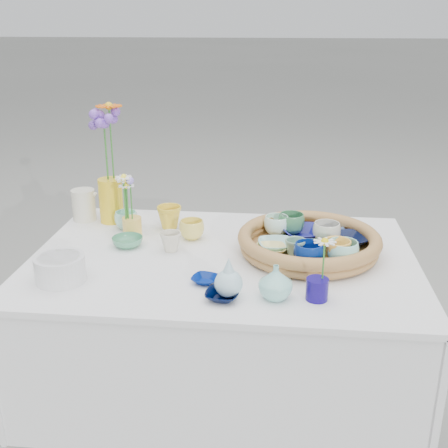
# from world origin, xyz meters

# --- Properties ---
(ground) EXTENTS (80.00, 80.00, 0.00)m
(ground) POSITION_xyz_m (0.00, 0.00, 0.00)
(ground) COLOR gray
(display_table) EXTENTS (1.26, 0.86, 0.77)m
(display_table) POSITION_xyz_m (0.00, 0.00, 0.00)
(display_table) COLOR silver
(display_table) RESTS_ON ground
(wicker_tray) EXTENTS (0.47, 0.47, 0.08)m
(wicker_tray) POSITION_xyz_m (0.28, 0.05, 0.80)
(wicker_tray) COLOR #9D6538
(wicker_tray) RESTS_ON display_table
(tray_ceramic_0) EXTENTS (0.18, 0.18, 0.03)m
(tray_ceramic_0) POSITION_xyz_m (0.27, 0.14, 0.80)
(tray_ceramic_0) COLOR navy
(tray_ceramic_0) RESTS_ON wicker_tray
(tray_ceramic_1) EXTENTS (0.17, 0.17, 0.03)m
(tray_ceramic_1) POSITION_xyz_m (0.41, 0.09, 0.80)
(tray_ceramic_1) COLOR black
(tray_ceramic_1) RESTS_ON wicker_tray
(tray_ceramic_2) EXTENTS (0.09, 0.09, 0.08)m
(tray_ceramic_2) POSITION_xyz_m (0.36, -0.07, 0.82)
(tray_ceramic_2) COLOR #F5AD42
(tray_ceramic_2) RESTS_ON wicker_tray
(tray_ceramic_3) EXTENTS (0.11, 0.11, 0.03)m
(tray_ceramic_3) POSITION_xyz_m (0.29, 0.00, 0.80)
(tray_ceramic_3) COLOR #53A57F
(tray_ceramic_3) RESTS_ON wicker_tray
(tray_ceramic_4) EXTENTS (0.07, 0.07, 0.06)m
(tray_ceramic_4) POSITION_xyz_m (0.23, -0.03, 0.81)
(tray_ceramic_4) COLOR #7AAA8C
(tray_ceramic_4) RESTS_ON wicker_tray
(tray_ceramic_5) EXTENTS (0.13, 0.13, 0.03)m
(tray_ceramic_5) POSITION_xyz_m (0.17, 0.03, 0.80)
(tray_ceramic_5) COLOR #8FCDCA
(tray_ceramic_5) RESTS_ON wicker_tray
(tray_ceramic_6) EXTENTS (0.11, 0.11, 0.07)m
(tray_ceramic_6) POSITION_xyz_m (0.17, 0.17, 0.82)
(tray_ceramic_6) COLOR #CFF7E4
(tray_ceramic_6) RESTS_ON wicker_tray
(tray_ceramic_7) EXTENTS (0.10, 0.10, 0.07)m
(tray_ceramic_7) POSITION_xyz_m (0.34, 0.10, 0.82)
(tray_ceramic_7) COLOR beige
(tray_ceramic_7) RESTS_ON wicker_tray
(tray_ceramic_8) EXTENTS (0.08, 0.08, 0.02)m
(tray_ceramic_8) POSITION_xyz_m (0.37, 0.19, 0.79)
(tray_ceramic_8) COLOR #6F93D1
(tray_ceramic_8) RESTS_ON wicker_tray
(tray_ceramic_9) EXTENTS (0.12, 0.12, 0.07)m
(tray_ceramic_9) POSITION_xyz_m (0.27, -0.08, 0.82)
(tray_ceramic_9) COLOR navy
(tray_ceramic_9) RESTS_ON wicker_tray
(tray_ceramic_10) EXTENTS (0.11, 0.11, 0.02)m
(tray_ceramic_10) POSITION_xyz_m (0.16, -0.00, 0.79)
(tray_ceramic_10) COLOR #E4CE74
(tray_ceramic_10) RESTS_ON wicker_tray
(tray_ceramic_11) EXTENTS (0.13, 0.13, 0.08)m
(tray_ceramic_11) POSITION_xyz_m (0.38, -0.07, 0.82)
(tray_ceramic_11) COLOR #93E0D3
(tray_ceramic_11) RESTS_ON wicker_tray
(tray_ceramic_12) EXTENTS (0.09, 0.09, 0.07)m
(tray_ceramic_12) POSITION_xyz_m (0.22, 0.18, 0.82)
(tray_ceramic_12) COLOR #387648
(tray_ceramic_12) RESTS_ON wicker_tray
(loose_ceramic_0) EXTENTS (0.11, 0.11, 0.09)m
(loose_ceramic_0) POSITION_xyz_m (-0.23, 0.24, 0.81)
(loose_ceramic_0) COLOR gold
(loose_ceramic_0) RESTS_ON display_table
(loose_ceramic_1) EXTENTS (0.09, 0.09, 0.07)m
(loose_ceramic_1) POSITION_xyz_m (-0.13, 0.14, 0.80)
(loose_ceramic_1) COLOR #ECD559
(loose_ceramic_1) RESTS_ON display_table
(loose_ceramic_2) EXTENTS (0.13, 0.13, 0.03)m
(loose_ceramic_2) POSITION_xyz_m (-0.34, 0.05, 0.78)
(loose_ceramic_2) COLOR #488F67
(loose_ceramic_2) RESTS_ON display_table
(loose_ceramic_3) EXTENTS (0.09, 0.09, 0.07)m
(loose_ceramic_3) POSITION_xyz_m (-0.18, 0.02, 0.80)
(loose_ceramic_3) COLOR beige
(loose_ceramic_3) RESTS_ON display_table
(loose_ceramic_4) EXTENTS (0.10, 0.10, 0.02)m
(loose_ceramic_4) POSITION_xyz_m (-0.03, -0.20, 0.77)
(loose_ceramic_4) COLOR navy
(loose_ceramic_4) RESTS_ON display_table
(loose_ceramic_5) EXTENTS (0.11, 0.11, 0.07)m
(loose_ceramic_5) POSITION_xyz_m (-0.39, 0.21, 0.80)
(loose_ceramic_5) COLOR #9BDFC3
(loose_ceramic_5) RESTS_ON display_table
(loose_ceramic_6) EXTENTS (0.11, 0.11, 0.02)m
(loose_ceramic_6) POSITION_xyz_m (0.03, -0.30, 0.78)
(loose_ceramic_6) COLOR black
(loose_ceramic_6) RESTS_ON display_table
(fluted_bowl) EXTENTS (0.20, 0.20, 0.08)m
(fluted_bowl) POSITION_xyz_m (-0.46, -0.23, 0.80)
(fluted_bowl) COLOR silver
(fluted_bowl) RESTS_ON display_table
(bud_vase_paleblue) EXTENTS (0.09, 0.09, 0.12)m
(bud_vase_paleblue) POSITION_xyz_m (0.04, -0.28, 0.83)
(bud_vase_paleblue) COLOR #A2C9D3
(bud_vase_paleblue) RESTS_ON display_table
(bud_vase_seafoam) EXTENTS (0.12, 0.12, 0.10)m
(bud_vase_seafoam) POSITION_xyz_m (0.18, -0.28, 0.82)
(bud_vase_seafoam) COLOR #84CBBE
(bud_vase_seafoam) RESTS_ON display_table
(bud_vase_cobalt) EXTENTS (0.07, 0.07, 0.06)m
(bud_vase_cobalt) POSITION_xyz_m (0.29, -0.27, 0.80)
(bud_vase_cobalt) COLOR #120660
(bud_vase_cobalt) RESTS_ON display_table
(single_daisy) EXTENTS (0.07, 0.07, 0.13)m
(single_daisy) POSITION_xyz_m (0.30, -0.27, 0.88)
(single_daisy) COLOR white
(single_daisy) RESTS_ON bud_vase_cobalt
(tall_vase_yellow) EXTENTS (0.12, 0.12, 0.17)m
(tall_vase_yellow) POSITION_xyz_m (-0.46, 0.28, 0.85)
(tall_vase_yellow) COLOR gold
(tall_vase_yellow) RESTS_ON display_table
(gerbera) EXTENTS (0.15, 0.15, 0.29)m
(gerbera) POSITION_xyz_m (-0.45, 0.30, 1.07)
(gerbera) COLOR #EA600C
(gerbera) RESTS_ON tall_vase_yellow
(hydrangea) EXTENTS (0.11, 0.11, 0.31)m
(hydrangea) POSITION_xyz_m (-0.46, 0.28, 1.04)
(hydrangea) COLOR #623C9B
(hydrangea) RESTS_ON tall_vase_yellow
(white_pitcher) EXTENTS (0.15, 0.13, 0.12)m
(white_pitcher) POSITION_xyz_m (-0.57, 0.29, 0.82)
(white_pitcher) COLOR beige
(white_pitcher) RESTS_ON display_table
(daisy_cup) EXTENTS (0.08, 0.08, 0.07)m
(daisy_cup) POSITION_xyz_m (-0.34, 0.14, 0.80)
(daisy_cup) COLOR #F1C04D
(daisy_cup) RESTS_ON display_table
(daisy_posy) EXTENTS (0.09, 0.09, 0.17)m
(daisy_posy) POSITION_xyz_m (-0.34, 0.12, 0.92)
(daisy_posy) COLOR white
(daisy_posy) RESTS_ON daisy_cup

